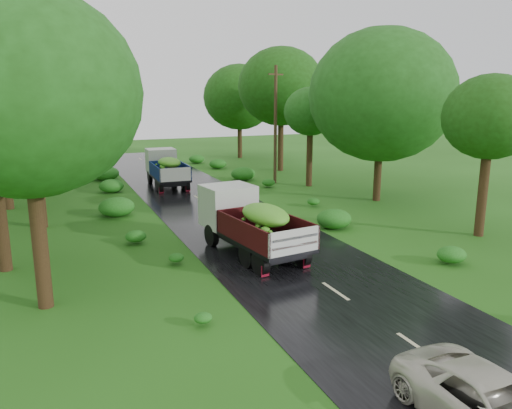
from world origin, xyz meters
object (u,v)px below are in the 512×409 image
truck_near (249,219)px  car (493,406)px  truck_far (166,167)px  utility_pole (275,124)px

truck_near → car: truck_near is taller
truck_far → car: size_ratio=1.40×
utility_pole → car: bearing=-128.3°
car → utility_pole: utility_pole is taller
truck_far → utility_pole: 8.23m
truck_far → car: 28.01m
truck_near → truck_far: size_ratio=1.07×
truck_near → car: (0.14, -12.10, -0.83)m
truck_near → utility_pole: utility_pole is taller
truck_near → utility_pole: size_ratio=0.76×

